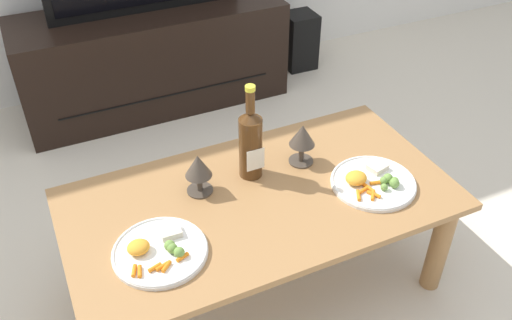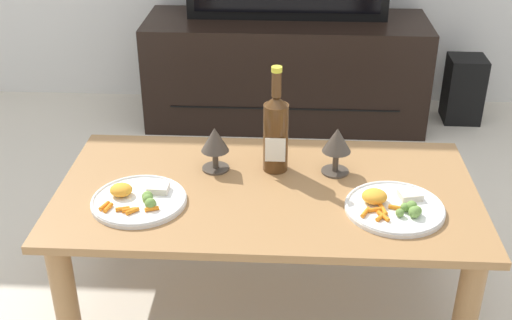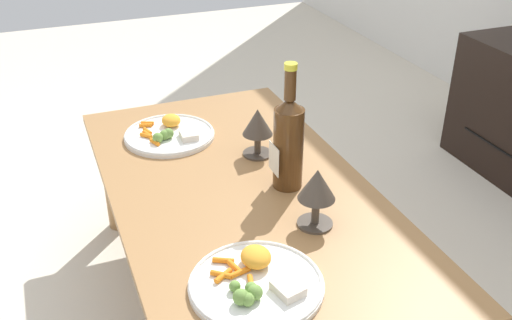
{
  "view_description": "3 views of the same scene",
  "coord_description": "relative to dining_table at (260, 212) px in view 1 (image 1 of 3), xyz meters",
  "views": [
    {
      "loc": [
        -0.58,
        -1.21,
        1.59
      ],
      "look_at": [
        0.01,
        0.06,
        0.53
      ],
      "focal_mm": 38.32,
      "sensor_mm": 36.0,
      "label": 1
    },
    {
      "loc": [
        0.06,
        -1.69,
        1.43
      ],
      "look_at": [
        -0.04,
        0.08,
        0.48
      ],
      "focal_mm": 45.63,
      "sensor_mm": 36.0,
      "label": 2
    },
    {
      "loc": [
        1.25,
        -0.45,
        1.26
      ],
      "look_at": [
        0.01,
        0.04,
        0.51
      ],
      "focal_mm": 41.63,
      "sensor_mm": 36.0,
      "label": 3
    }
  ],
  "objects": [
    {
      "name": "dinner_plate_left",
      "position": [
        -0.37,
        -0.1,
        0.08
      ],
      "size": [
        0.28,
        0.28,
        0.05
      ],
      "color": "white",
      "rests_on": "dining_table"
    },
    {
      "name": "goblet_right",
      "position": [
        0.21,
        0.11,
        0.17
      ],
      "size": [
        0.09,
        0.09,
        0.15
      ],
      "color": "#473D33",
      "rests_on": "dining_table"
    },
    {
      "name": "dinner_plate_right",
      "position": [
        0.37,
        -0.1,
        0.08
      ],
      "size": [
        0.28,
        0.28,
        0.05
      ],
      "color": "white",
      "rests_on": "dining_table"
    },
    {
      "name": "dining_table",
      "position": [
        0.0,
        0.0,
        0.0
      ],
      "size": [
        1.27,
        0.67,
        0.42
      ],
      "color": "#9E7042",
      "rests_on": "ground_plane"
    },
    {
      "name": "floor_speaker",
      "position": [
        0.95,
        1.46,
        -0.18
      ],
      "size": [
        0.18,
        0.18,
        0.34
      ],
      "primitive_type": "cube",
      "rotation": [
        0.0,
        0.0,
        -0.02
      ],
      "color": "black",
      "rests_on": "ground_plane"
    },
    {
      "name": "ground_plane",
      "position": [
        0.0,
        0.0,
        -0.35
      ],
      "size": [
        6.4,
        6.4,
        0.0
      ],
      "primitive_type": "plane",
      "color": "beige"
    },
    {
      "name": "wine_bottle",
      "position": [
        0.02,
        0.12,
        0.21
      ],
      "size": [
        0.08,
        0.08,
        0.34
      ],
      "color": "#4C2D14",
      "rests_on": "dining_table"
    },
    {
      "name": "tv_stand",
      "position": [
        0.04,
        1.42,
        -0.09
      ],
      "size": [
        1.38,
        0.47,
        0.53
      ],
      "color": "black",
      "rests_on": "ground_plane"
    },
    {
      "name": "goblet_left",
      "position": [
        -0.17,
        0.11,
        0.17
      ],
      "size": [
        0.09,
        0.09,
        0.14
      ],
      "color": "#473D33",
      "rests_on": "dining_table"
    }
  ]
}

